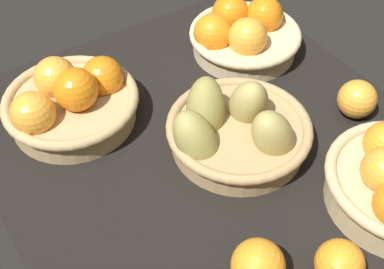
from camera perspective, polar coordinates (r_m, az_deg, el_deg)
The scene contains 7 objects.
market_tray at distance 87.67cm, azimuth 3.18°, elevation -2.75°, with size 84.00×72.00×3.00cm, color black.
basket_center_pears at distance 85.10cm, azimuth 4.91°, elevation 0.74°, with size 24.89×26.06×13.83cm.
basket_far_left at distance 106.00cm, azimuth 5.75°, elevation 11.33°, with size 23.14×23.14×10.38cm.
basket_near_left at distance 91.93cm, azimuth -13.65°, elevation 3.79°, with size 24.33×24.33×11.68cm.
loose_orange_front_gap at distance 72.94cm, azimuth 16.45°, elevation -13.90°, with size 6.85×6.85×6.85cm, color orange.
loose_orange_back_gap at distance 70.19cm, azimuth 7.52°, elevation -14.56°, with size 7.47×7.47×7.47cm, color orange.
loose_orange_side_gap at distance 95.62cm, azimuth 18.26°, elevation 3.84°, with size 7.09×7.09×7.09cm, color #F49E33.
Camera 1 is at (45.32, -35.50, 67.63)cm, focal length 46.90 mm.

